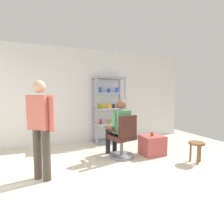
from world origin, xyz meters
TOP-DOWN VIEW (x-y plane):
  - ground_plane at (0.00, 0.00)m, footprint 7.20×7.20m
  - back_wall at (0.00, 3.00)m, footprint 6.00×0.10m
  - display_cabinet_main at (0.40, 2.76)m, footprint 0.90×0.45m
  - office_chair at (0.24, 1.34)m, footprint 0.62×0.59m
  - seated_shopkeeper at (0.20, 1.50)m, footprint 0.55×0.62m
  - storage_crate at (0.97, 1.30)m, footprint 0.52×0.45m
  - tea_glass at (0.97, 1.30)m, footprint 0.07×0.07m
  - standing_customer at (-1.43, 0.90)m, footprint 0.42×0.40m
  - wooden_stool at (1.53, 0.55)m, footprint 0.32×0.32m

SIDE VIEW (x-z plane):
  - ground_plane at x=0.00m, z-range 0.00..0.00m
  - storage_crate at x=0.97m, z-range 0.00..0.45m
  - wooden_stool at x=1.53m, z-range 0.13..0.56m
  - office_chair at x=0.24m, z-range -0.09..0.87m
  - tea_glass at x=0.97m, z-range 0.45..0.53m
  - seated_shopkeeper at x=0.20m, z-range 0.07..1.36m
  - standing_customer at x=-1.43m, z-range 0.12..1.75m
  - display_cabinet_main at x=0.40m, z-range 0.02..1.92m
  - back_wall at x=0.00m, z-range 0.00..2.70m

